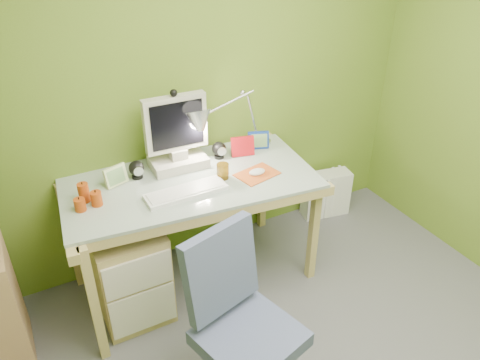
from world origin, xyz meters
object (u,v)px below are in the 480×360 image
monitor (176,130)px  radiator (326,194)px  task_chair (250,337)px  desk_lamp (242,106)px  desk (193,232)px

monitor → radiator: bearing=3.8°
task_chair → radiator: bearing=25.4°
task_chair → desk_lamp: bearing=48.1°
desk_lamp → radiator: bearing=9.5°
desk → monitor: 0.67m
desk → monitor: (0.00, 0.18, 0.65)m
monitor → task_chair: size_ratio=0.56×
radiator → desk_lamp: bearing=-166.4°
desk → monitor: size_ratio=2.98×
task_chair → desk: bearing=68.3°
monitor → radiator: (1.24, 0.05, -0.86)m
desk → desk_lamp: size_ratio=2.39×
desk_lamp → task_chair: 1.41m
desk_lamp → task_chair: desk_lamp is taller
desk → radiator: size_ratio=3.98×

